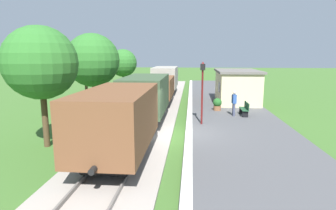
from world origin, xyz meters
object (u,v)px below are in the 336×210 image
Objects in this scene: freight_train at (152,92)px; potted_planter at (217,104)px; bench_near_hut at (245,109)px; lamp_post_near at (202,81)px; tree_trackside_mid at (93,60)px; person_waiting at (234,102)px; tree_field_left at (123,63)px; tree_trackside_far at (85,62)px; station_hut at (237,86)px; tree_trackside_near at (41,63)px.

freight_train is 28.38× the size of potted_planter.
potted_planter is at bearing 137.55° from bench_near_hut.
lamp_post_near is at bearing -49.21° from freight_train.
person_waiting is at bearing -3.47° from tree_trackside_mid.
tree_field_left reaches higher than lamp_post_near.
lamp_post_near is at bearing -21.64° from tree_trackside_mid.
tree_field_left is at bearing -59.05° from person_waiting.
bench_near_hut is (6.53, -1.44, -0.90)m from freight_train.
lamp_post_near is 14.78m from tree_trackside_far.
station_hut is 1.57× the size of lamp_post_near.
lamp_post_near is at bearing -42.39° from tree_trackside_far.
bench_near_hut is 2.32m from potted_planter.
tree_field_left reaches higher than potted_planter.
freight_train is 12.25m from tree_field_left.
tree_trackside_far reaches higher than lamp_post_near.
freight_train is 4.48× the size of station_hut.
lamp_post_near is 0.66× the size of tree_trackside_near.
potted_planter is 0.19× the size of tree_field_left.
tree_trackside_far is at bearing 115.44° from tree_trackside_mid.
tree_trackside_mid is at bearing -165.28° from freight_train.
potted_planter is (-0.93, 1.79, -0.46)m from person_waiting.
station_hut is 1.03× the size of tree_trackside_far.
tree_field_left reaches higher than station_hut.
tree_trackside_mid reaches higher than lamp_post_near.
station_hut is 14.44m from tree_trackside_far.
freight_train is 15.20× the size of person_waiting.
tree_trackside_mid is 7.68m from tree_trackside_far.
potted_planter is 0.16× the size of tree_trackside_far.
tree_field_left reaches higher than freight_train.
potted_planter is 0.25× the size of lamp_post_near.
tree_trackside_mid is at bearing -155.08° from station_hut.
bench_near_hut is at bearing 32.30° from tree_trackside_near.
bench_near_hut is 0.93m from person_waiting.
freight_train is at bearing 167.53° from bench_near_hut.
tree_trackside_far is at bearing 172.45° from station_hut.
bench_near_hut is at bearing -42.45° from potted_planter.
freight_train reaches higher than potted_planter.
station_hut is 3.87× the size of bench_near_hut.
freight_train reaches higher than bench_near_hut.
freight_train is at bearing -149.64° from station_hut.
tree_trackside_mid is at bearing -12.57° from person_waiting.
lamp_post_near is at bearing 38.26° from person_waiting.
tree_trackside_far is at bearing 152.28° from bench_near_hut.
freight_train is 5.25× the size of tree_field_left.
potted_planter is at bearing -71.52° from person_waiting.
freight_train is 4.81m from tree_trackside_mid.
potted_planter is at bearing 43.04° from tree_trackside_near.
person_waiting is 11.95m from tree_trackside_near.
bench_near_hut is 12.82m from tree_trackside_near.
bench_near_hut is 15.98m from tree_trackside_far.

